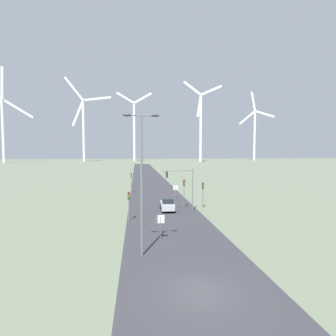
{
  "coord_description": "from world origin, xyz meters",
  "views": [
    {
      "loc": [
        -3.8,
        -14.96,
        8.42
      ],
      "look_at": [
        0.0,
        16.29,
        6.47
      ],
      "focal_mm": 28.0,
      "sensor_mm": 36.0,
      "label": 1
    }
  ],
  "objects_px": {
    "traffic_light_post_mid_right": "(203,189)",
    "wind_turbine_far_right": "(255,130)",
    "stop_sign_near": "(160,222)",
    "traffic_light_post_near_right": "(184,187)",
    "wind_turbine_right": "(201,122)",
    "car_approaching": "(167,204)",
    "wind_turbine_center": "(134,126)",
    "streetlamp": "(142,170)",
    "traffic_light_mast_overhead": "(182,181)",
    "traffic_light_post_mid_left": "(131,178)",
    "traffic_light_post_near_left": "(129,200)",
    "stop_sign_far": "(175,189)",
    "wind_turbine_left": "(84,124)",
    "wind_turbine_far_left": "(3,123)"
  },
  "relations": [
    {
      "from": "traffic_light_mast_overhead",
      "to": "wind_turbine_right",
      "type": "distance_m",
      "value": 183.05
    },
    {
      "from": "stop_sign_near",
      "to": "car_approaching",
      "type": "xyz_separation_m",
      "value": [
        2.14,
        12.2,
        -0.75
      ]
    },
    {
      "from": "traffic_light_post_mid_right",
      "to": "car_approaching",
      "type": "height_order",
      "value": "traffic_light_post_mid_right"
    },
    {
      "from": "traffic_light_post_mid_left",
      "to": "wind_turbine_left",
      "type": "xyz_separation_m",
      "value": [
        -44.09,
        182.05,
        29.73
      ]
    },
    {
      "from": "streetlamp",
      "to": "stop_sign_far",
      "type": "bearing_deg",
      "value": 75.52
    },
    {
      "from": "traffic_light_post_near_right",
      "to": "wind_turbine_right",
      "type": "height_order",
      "value": "wind_turbine_right"
    },
    {
      "from": "stop_sign_far",
      "to": "traffic_light_post_near_left",
      "type": "relative_size",
      "value": 0.67
    },
    {
      "from": "wind_turbine_far_right",
      "to": "stop_sign_far",
      "type": "bearing_deg",
      "value": -118.56
    },
    {
      "from": "traffic_light_post_mid_left",
      "to": "wind_turbine_far_right",
      "type": "relative_size",
      "value": 0.06
    },
    {
      "from": "traffic_light_post_near_left",
      "to": "wind_turbine_far_right",
      "type": "height_order",
      "value": "wind_turbine_far_right"
    },
    {
      "from": "traffic_light_mast_overhead",
      "to": "wind_turbine_right",
      "type": "xyz_separation_m",
      "value": [
        46.24,
        174.83,
        28.32
      ]
    },
    {
      "from": "traffic_light_post_near_left",
      "to": "wind_turbine_far_left",
      "type": "distance_m",
      "value": 207.33
    },
    {
      "from": "traffic_light_post_near_left",
      "to": "traffic_light_post_mid_right",
      "type": "bearing_deg",
      "value": 28.87
    },
    {
      "from": "traffic_light_post_mid_right",
      "to": "wind_turbine_far_right",
      "type": "relative_size",
      "value": 0.06
    },
    {
      "from": "traffic_light_post_mid_left",
      "to": "wind_turbine_far_left",
      "type": "distance_m",
      "value": 188.54
    },
    {
      "from": "traffic_light_mast_overhead",
      "to": "car_approaching",
      "type": "xyz_separation_m",
      "value": [
        -1.99,
        0.86,
        -3.39
      ]
    },
    {
      "from": "traffic_light_post_mid_right",
      "to": "wind_turbine_left",
      "type": "xyz_separation_m",
      "value": [
        -54.97,
        197.93,
        29.94
      ]
    },
    {
      "from": "traffic_light_post_mid_right",
      "to": "wind_turbine_far_left",
      "type": "xyz_separation_m",
      "value": [
        -109.39,
        174.34,
        27.34
      ]
    },
    {
      "from": "traffic_light_post_near_right",
      "to": "wind_turbine_left",
      "type": "bearing_deg",
      "value": 104.85
    },
    {
      "from": "stop_sign_near",
      "to": "wind_turbine_center",
      "type": "height_order",
      "value": "wind_turbine_center"
    },
    {
      "from": "streetlamp",
      "to": "stop_sign_far",
      "type": "relative_size",
      "value": 4.83
    },
    {
      "from": "streetlamp",
      "to": "wind_turbine_right",
      "type": "xyz_separation_m",
      "value": [
        52.2,
        189.91,
        25.65
      ]
    },
    {
      "from": "traffic_light_post_near_left",
      "to": "stop_sign_near",
      "type": "bearing_deg",
      "value": -66.28
    },
    {
      "from": "stop_sign_far",
      "to": "wind_turbine_far_left",
      "type": "height_order",
      "value": "wind_turbine_far_left"
    },
    {
      "from": "stop_sign_near",
      "to": "traffic_light_post_near_left",
      "type": "xyz_separation_m",
      "value": [
        -3.18,
        7.25,
        0.93
      ]
    },
    {
      "from": "traffic_light_post_near_right",
      "to": "car_approaching",
      "type": "distance_m",
      "value": 3.96
    },
    {
      "from": "streetlamp",
      "to": "traffic_light_mast_overhead",
      "type": "bearing_deg",
      "value": 68.42
    },
    {
      "from": "traffic_light_post_mid_left",
      "to": "traffic_light_mast_overhead",
      "type": "relative_size",
      "value": 0.68
    },
    {
      "from": "streetlamp",
      "to": "wind_turbine_far_right",
      "type": "xyz_separation_m",
      "value": [
        114.35,
        223.49,
        22.36
      ]
    },
    {
      "from": "streetlamp",
      "to": "traffic_light_mast_overhead",
      "type": "height_order",
      "value": "streetlamp"
    },
    {
      "from": "stop_sign_far",
      "to": "traffic_light_post_near_right",
      "type": "bearing_deg",
      "value": -88.86
    },
    {
      "from": "stop_sign_near",
      "to": "stop_sign_far",
      "type": "xyz_separation_m",
      "value": [
        4.74,
        21.72,
        -0.02
      ]
    },
    {
      "from": "wind_turbine_far_right",
      "to": "traffic_light_post_mid_left",
      "type": "bearing_deg",
      "value": -121.27
    },
    {
      "from": "traffic_light_post_near_right",
      "to": "traffic_light_mast_overhead",
      "type": "distance_m",
      "value": 3.05
    },
    {
      "from": "stop_sign_near",
      "to": "wind_turbine_right",
      "type": "xyz_separation_m",
      "value": [
        50.36,
        186.17,
        30.96
      ]
    },
    {
      "from": "traffic_light_post_mid_right",
      "to": "stop_sign_near",
      "type": "bearing_deg",
      "value": -119.96
    },
    {
      "from": "stop_sign_near",
      "to": "wind_turbine_right",
      "type": "bearing_deg",
      "value": 74.86
    },
    {
      "from": "traffic_light_post_near_left",
      "to": "wind_turbine_center",
      "type": "xyz_separation_m",
      "value": [
        -0.63,
        211.57,
        29.18
      ]
    },
    {
      "from": "wind_turbine_far_left",
      "to": "wind_turbine_right",
      "type": "distance_m",
      "value": 152.17
    },
    {
      "from": "traffic_light_post_mid_right",
      "to": "car_approaching",
      "type": "relative_size",
      "value": 0.92
    },
    {
      "from": "stop_sign_far",
      "to": "traffic_light_post_near_left",
      "type": "xyz_separation_m",
      "value": [
        -7.93,
        -14.48,
        0.95
      ]
    },
    {
      "from": "stop_sign_near",
      "to": "traffic_light_post_mid_right",
      "type": "height_order",
      "value": "traffic_light_post_mid_right"
    },
    {
      "from": "traffic_light_post_near_right",
      "to": "wind_turbine_right",
      "type": "bearing_deg",
      "value": 75.2
    },
    {
      "from": "traffic_light_mast_overhead",
      "to": "traffic_light_post_near_left",
      "type": "bearing_deg",
      "value": -150.77
    },
    {
      "from": "streetlamp",
      "to": "traffic_light_mast_overhead",
      "type": "distance_m",
      "value": 16.44
    },
    {
      "from": "traffic_light_post_near_left",
      "to": "traffic_light_post_mid_left",
      "type": "distance_m",
      "value": 21.84
    },
    {
      "from": "traffic_light_post_near_left",
      "to": "traffic_light_post_near_right",
      "type": "height_order",
      "value": "traffic_light_post_near_right"
    },
    {
      "from": "traffic_light_post_mid_left",
      "to": "traffic_light_post_mid_right",
      "type": "height_order",
      "value": "traffic_light_post_mid_left"
    },
    {
      "from": "traffic_light_post_mid_right",
      "to": "traffic_light_post_near_left",
      "type": "bearing_deg",
      "value": -151.13
    },
    {
      "from": "traffic_light_post_mid_left",
      "to": "wind_turbine_right",
      "type": "bearing_deg",
      "value": 71.15
    }
  ]
}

